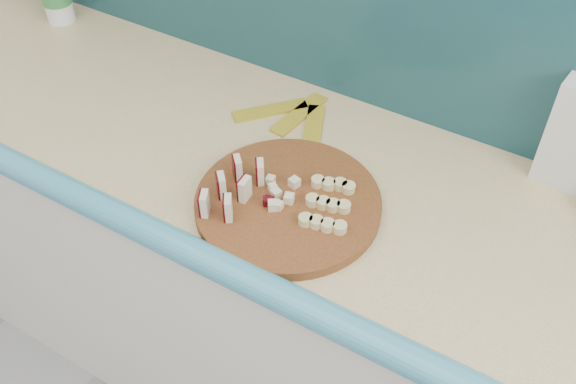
# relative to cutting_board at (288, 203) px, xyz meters

# --- Properties ---
(kitchen_counter) EXTENTS (2.20, 0.63, 0.91)m
(kitchen_counter) POSITION_rel_cutting_board_xyz_m (-0.10, 0.11, -0.46)
(kitchen_counter) COLOR white
(kitchen_counter) RESTS_ON ground
(cutting_board) EXTENTS (0.46, 0.46, 0.02)m
(cutting_board) POSITION_rel_cutting_board_xyz_m (0.00, 0.00, 0.00)
(cutting_board) COLOR #4D2910
(cutting_board) RESTS_ON kitchen_counter
(apple_wedges) EXTENTS (0.07, 0.16, 0.05)m
(apple_wedges) POSITION_rel_cutting_board_xyz_m (-0.10, -0.05, 0.04)
(apple_wedges) COLOR beige
(apple_wedges) RESTS_ON cutting_board
(apple_chunks) EXTENTS (0.06, 0.06, 0.02)m
(apple_chunks) POSITION_rel_cutting_board_xyz_m (-0.02, -0.01, 0.02)
(apple_chunks) COLOR beige
(apple_chunks) RESTS_ON cutting_board
(banana_slices) EXTENTS (0.12, 0.15, 0.02)m
(banana_slices) POSITION_rel_cutting_board_xyz_m (0.08, 0.02, 0.02)
(banana_slices) COLOR #CFBF7E
(banana_slices) RESTS_ON cutting_board
(banana_peel) EXTENTS (0.25, 0.21, 0.01)m
(banana_peel) POSITION_rel_cutting_board_xyz_m (-0.13, 0.25, -0.01)
(banana_peel) COLOR gold
(banana_peel) RESTS_ON kitchen_counter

